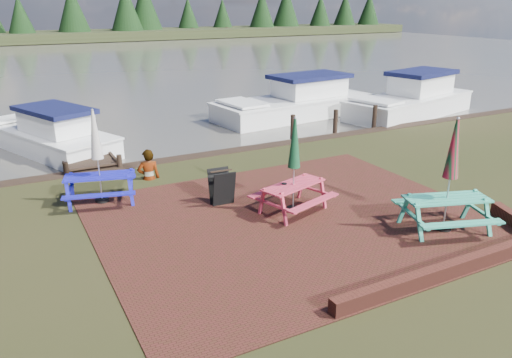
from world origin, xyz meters
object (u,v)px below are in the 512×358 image
object	(u,v)px
jetty	(72,136)
person	(147,150)
picnic_table_teal	(448,193)
chalkboard	(222,187)
boat_jetty	(49,136)
picnic_table_red	(294,180)
boat_near	(297,104)
boat_far	(411,101)
picnic_table_blue	(99,171)

from	to	relation	value
jetty	person	bearing A→B (deg)	-77.52
person	jetty	bearing A→B (deg)	-66.65
picnic_table_teal	chalkboard	size ratio (longest dim) A/B	2.82
jetty	boat_jetty	world-z (taller)	boat_jetty
picnic_table_red	boat_near	world-z (taller)	picnic_table_red
boat_near	picnic_table_teal	bearing A→B (deg)	155.99
picnic_table_red	chalkboard	size ratio (longest dim) A/B	2.57
picnic_table_red	boat_near	size ratio (longest dim) A/B	0.29
jetty	boat_far	size ratio (longest dim) A/B	1.20
picnic_table_teal	chalkboard	xyz separation A→B (m)	(-3.85, 3.74, -0.43)
boat_jetty	boat_far	world-z (taller)	boat_far
jetty	boat_jetty	distance (m)	1.04
picnic_table_red	boat_far	size ratio (longest dim) A/B	0.31
boat_jetty	picnic_table_teal	bearing A→B (deg)	-81.66
picnic_table_teal	boat_jetty	size ratio (longest dim) A/B	0.39
picnic_table_red	boat_far	world-z (taller)	picnic_table_red
boat_near	person	world-z (taller)	person
chalkboard	jetty	size ratio (longest dim) A/B	0.10
person	picnic_table_red	bearing A→B (deg)	132.61
chalkboard	boat_jetty	size ratio (longest dim) A/B	0.14
chalkboard	picnic_table_teal	bearing A→B (deg)	-40.23
chalkboard	person	xyz separation A→B (m)	(-1.11, 2.77, 0.42)
boat_far	jetty	bearing A→B (deg)	68.44
chalkboard	person	bearing A→B (deg)	115.76
picnic_table_blue	person	size ratio (longest dim) A/B	1.36
picnic_table_red	boat_jetty	size ratio (longest dim) A/B	0.36
jetty	person	world-z (taller)	person
picnic_table_blue	boat_near	xyz separation A→B (m)	(10.43, 7.06, -0.42)
boat_jetty	boat_far	distance (m)	16.01
picnic_table_blue	boat_jetty	distance (m)	6.44
boat_jetty	person	distance (m)	5.67
boat_far	person	size ratio (longest dim) A/B	4.24
jetty	picnic_table_blue	bearing A→B (deg)	-92.46
picnic_table_red	jetty	world-z (taller)	picnic_table_red
boat_near	person	xyz separation A→B (m)	(-8.84, -5.89, 0.46)
boat_far	boat_near	bearing A→B (deg)	52.18
picnic_table_teal	boat_near	distance (m)	13.02
picnic_table_teal	boat_far	xyz separation A→B (m)	(8.86, 10.15, -0.44)
picnic_table_teal	person	distance (m)	8.19
jetty	person	xyz separation A→B (m)	(1.29, -5.81, 0.78)
jetty	boat_far	distance (m)	15.26
picnic_table_teal	chalkboard	world-z (taller)	picnic_table_teal
chalkboard	boat_far	bearing A→B (deg)	30.76
picnic_table_red	boat_near	distance (m)	11.78
picnic_table_teal	boat_near	world-z (taller)	picnic_table_teal
chalkboard	jetty	xyz separation A→B (m)	(-2.39, 8.59, -0.36)
picnic_table_teal	picnic_table_red	bearing A→B (deg)	153.20
picnic_table_red	chalkboard	distance (m)	1.88
boat_jetty	boat_near	bearing A→B (deg)	-19.26
picnic_table_red	picnic_table_blue	size ratio (longest dim) A/B	0.98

